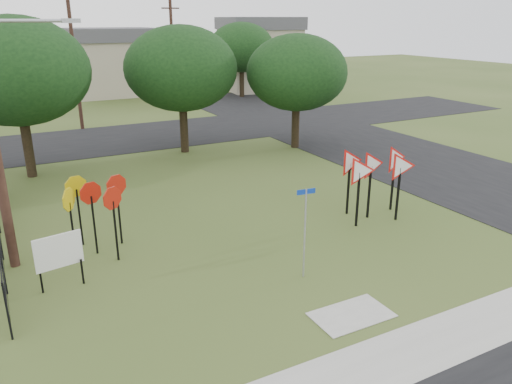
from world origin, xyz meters
TOP-DOWN VIEW (x-y plane):
  - ground at (0.00, 0.00)m, footprint 140.00×140.00m
  - sidewalk at (0.00, -4.20)m, footprint 30.00×1.60m
  - street_right at (12.00, 10.00)m, footprint 8.00×50.00m
  - street_far at (0.00, 20.00)m, footprint 60.00×8.00m
  - curb_pad at (0.00, -2.40)m, footprint 2.00×1.20m
  - street_name_sign at (0.02, -0.14)m, footprint 0.55×0.08m
  - stop_sign_cluster at (-4.86, 4.23)m, footprint 2.12×1.94m
  - yield_sign_cluster at (4.79, 2.49)m, footprint 3.37×1.56m
  - info_board at (-6.20, 2.41)m, footprint 1.27×0.27m
  - far_pole_a at (-2.00, 24.00)m, footprint 1.40×0.24m
  - far_pole_b at (6.00, 28.00)m, footprint 1.40×0.24m
  - house_mid at (4.00, 40.00)m, footprint 8.40×8.40m
  - house_right at (18.00, 36.00)m, footprint 8.30×8.30m
  - tree_near_left at (-6.00, 14.00)m, footprint 6.40×6.40m
  - tree_near_mid at (2.00, 15.00)m, footprint 6.00×6.00m
  - tree_near_right at (8.00, 13.00)m, footprint 5.60×5.60m
  - tree_far_right at (14.00, 32.00)m, footprint 6.00×6.00m

SIDE VIEW (x-z plane):
  - ground at x=0.00m, z-range 0.00..0.00m
  - sidewalk at x=0.00m, z-range 0.00..0.02m
  - street_right at x=12.00m, z-range 0.00..0.02m
  - street_far at x=0.00m, z-range 0.00..0.02m
  - curb_pad at x=0.00m, z-range 0.00..0.02m
  - info_board at x=-6.20m, z-range 0.26..1.87m
  - street_name_sign at x=0.02m, z-range 0.22..2.89m
  - stop_sign_cluster at x=-4.86m, z-range 0.59..2.98m
  - yield_sign_cluster at x=4.79m, z-range 0.61..3.25m
  - house_mid at x=4.00m, z-range 0.05..6.25m
  - house_right at x=18.00m, z-range 0.05..7.25m
  - tree_near_right at x=8.00m, z-range 1.06..7.39m
  - far_pole_b at x=6.00m, z-range 0.10..8.60m
  - tree_near_mid at x=2.00m, z-range 1.14..7.94m
  - tree_far_right at x=14.00m, z-range 1.14..7.94m
  - far_pole_a at x=-2.00m, z-range 0.10..9.10m
  - tree_near_left at x=-6.00m, z-range 1.22..8.49m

